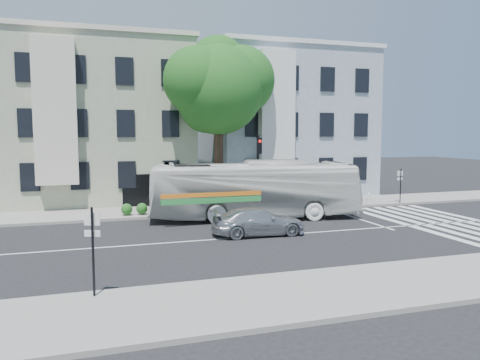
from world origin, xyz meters
name	(u,v)px	position (x,y,z in m)	size (l,w,h in m)	color
ground	(266,236)	(0.00, 0.00, 0.00)	(120.00, 120.00, 0.00)	black
sidewalk_far	(221,208)	(0.00, 8.00, 0.07)	(80.00, 4.00, 0.15)	gray
sidewalk_near	(360,288)	(0.00, -8.00, 0.07)	(80.00, 4.00, 0.15)	gray
building_left	(100,123)	(-7.00, 15.00, 5.50)	(12.00, 10.00, 11.00)	#949C83
building_right	(281,125)	(7.00, 15.00, 5.50)	(12.00, 10.00, 11.00)	#8896A2
street_tree	(218,85)	(0.06, 8.74, 7.83)	(7.30, 5.90, 11.10)	#2D2116
bus	(255,190)	(0.97, 4.43, 1.64)	(11.77, 2.75, 3.28)	silver
sedan	(258,222)	(-0.30, 0.31, 0.64)	(4.43, 1.80, 1.29)	silver
hedge	(200,206)	(-1.63, 6.80, 0.50)	(8.50, 0.84, 0.70)	#1F571C
traffic_signal	(258,162)	(2.00, 6.62, 3.04)	(0.48, 0.55, 4.71)	black
fire_hydrant	(369,198)	(9.64, 6.30, 0.54)	(0.41, 0.25, 0.76)	silver
near_sign_pole	(93,240)	(-7.77, -6.43, 1.77)	(0.44, 0.24, 2.57)	black
far_sign_pole	(400,181)	(11.92, 6.15, 1.62)	(0.41, 0.16, 2.30)	black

